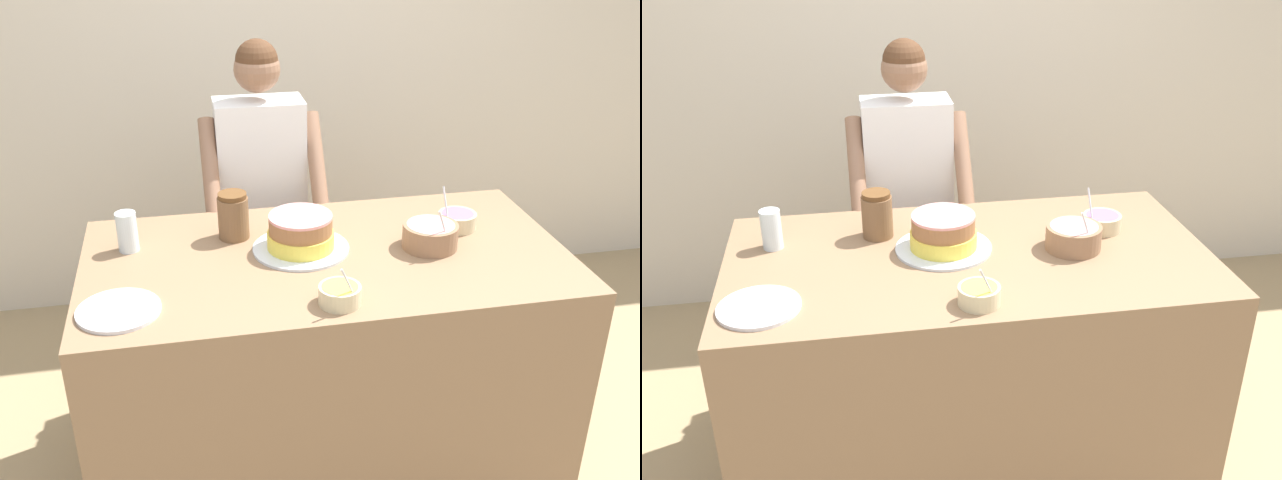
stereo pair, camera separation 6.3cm
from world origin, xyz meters
The scene contains 10 objects.
wall_back centered at (0.00, 1.93, 1.30)m, with size 10.00×0.05×2.60m.
counter centered at (0.00, 0.44, 0.47)m, with size 1.67×0.88×0.94m.
person_baker centered at (-0.14, 1.12, 0.94)m, with size 0.50×0.43×1.55m.
cake centered at (-0.08, 0.49, 1.00)m, with size 0.34×0.34×0.13m.
frosting_bowl_purple centered at (0.52, 0.55, 0.97)m, with size 0.14×0.14×0.16m.
frosting_bowl_pink centered at (0.37, 0.43, 0.99)m, with size 0.19×0.19×0.17m.
frosting_bowl_yellow centered at (-0.03, 0.11, 0.97)m, with size 0.13×0.13×0.15m.
drinking_glass centered at (-0.67, 0.61, 1.01)m, with size 0.07×0.07×0.14m.
ceramic_plate centered at (-0.68, 0.19, 0.94)m, with size 0.25×0.25×0.01m.
stoneware_jar centered at (-0.30, 0.64, 1.02)m, with size 0.11×0.11×0.17m.
Camera 2 is at (-0.39, -1.71, 2.07)m, focal length 40.00 mm.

